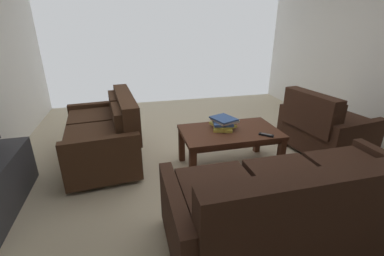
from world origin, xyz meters
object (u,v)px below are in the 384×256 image
object	(u,v)px
sofa_main	(299,204)
tv_remote	(266,135)
coffee_table	(230,136)
loveseat_near	(106,134)
armchair_side	(323,127)
book_stack	(223,123)

from	to	relation	value
sofa_main	tv_remote	world-z (taller)	sofa_main
coffee_table	loveseat_near	bearing A→B (deg)	-20.65
loveseat_near	tv_remote	xyz separation A→B (m)	(-1.76, 0.78, 0.13)
sofa_main	armchair_side	size ratio (longest dim) A/B	1.84
sofa_main	book_stack	bearing A→B (deg)	-83.87
coffee_table	armchair_side	xyz separation A→B (m)	(-1.35, -0.08, -0.05)
armchair_side	book_stack	bearing A→B (deg)	-0.46
coffee_table	book_stack	bearing A→B (deg)	-58.38
sofa_main	tv_remote	size ratio (longest dim) A/B	13.71
coffee_table	sofa_main	bearing A→B (deg)	94.01
loveseat_near	coffee_table	distance (m)	1.53
coffee_table	armchair_side	bearing A→B (deg)	-176.65
coffee_table	armchair_side	world-z (taller)	armchair_side
sofa_main	tv_remote	bearing A→B (deg)	-103.94
sofa_main	armchair_side	world-z (taller)	armchair_side
coffee_table	book_stack	distance (m)	0.17
loveseat_near	book_stack	size ratio (longest dim) A/B	4.24
loveseat_near	armchair_side	distance (m)	2.81
sofa_main	coffee_table	size ratio (longest dim) A/B	1.78
book_stack	armchair_side	bearing A→B (deg)	179.54
sofa_main	loveseat_near	size ratio (longest dim) A/B	1.37
armchair_side	book_stack	size ratio (longest dim) A/B	3.16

